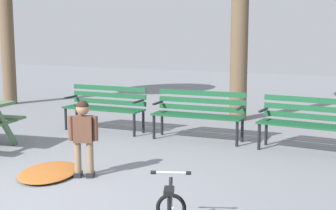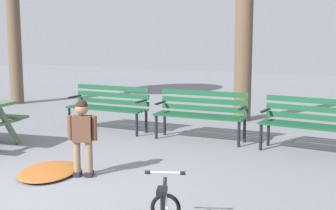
{
  "view_description": "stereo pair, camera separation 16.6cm",
  "coord_description": "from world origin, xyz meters",
  "px_view_note": "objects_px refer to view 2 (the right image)",
  "views": [
    {
      "loc": [
        3.62,
        -3.72,
        1.84
      ],
      "look_at": [
        0.73,
        2.13,
        0.85
      ],
      "focal_mm": 50.15,
      "sensor_mm": 36.0,
      "label": 1
    },
    {
      "loc": [
        3.77,
        -3.64,
        1.84
      ],
      "look_at": [
        0.73,
        2.13,
        0.85
      ],
      "focal_mm": 50.15,
      "sensor_mm": 36.0,
      "label": 2
    }
  ],
  "objects_px": {
    "park_bench_left": "(201,111)",
    "child_standing": "(82,132)",
    "park_bench_right": "(313,121)",
    "park_bench_far_left": "(109,104)"
  },
  "relations": [
    {
      "from": "park_bench_right",
      "to": "child_standing",
      "type": "xyz_separation_m",
      "value": [
        -2.41,
        -2.63,
        0.08
      ]
    },
    {
      "from": "park_bench_left",
      "to": "child_standing",
      "type": "relative_size",
      "value": 1.62
    },
    {
      "from": "park_bench_left",
      "to": "child_standing",
      "type": "distance_m",
      "value": 2.72
    },
    {
      "from": "park_bench_far_left",
      "to": "child_standing",
      "type": "distance_m",
      "value": 2.96
    },
    {
      "from": "park_bench_right",
      "to": "child_standing",
      "type": "bearing_deg",
      "value": -132.47
    },
    {
      "from": "park_bench_left",
      "to": "park_bench_right",
      "type": "xyz_separation_m",
      "value": [
        1.91,
        -0.04,
        0.0
      ]
    },
    {
      "from": "park_bench_far_left",
      "to": "park_bench_right",
      "type": "distance_m",
      "value": 3.81
    },
    {
      "from": "park_bench_far_left",
      "to": "park_bench_right",
      "type": "xyz_separation_m",
      "value": [
        3.81,
        0.03,
        0.0
      ]
    },
    {
      "from": "park_bench_left",
      "to": "child_standing",
      "type": "bearing_deg",
      "value": -100.59
    },
    {
      "from": "park_bench_far_left",
      "to": "park_bench_left",
      "type": "relative_size",
      "value": 0.99
    }
  ]
}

